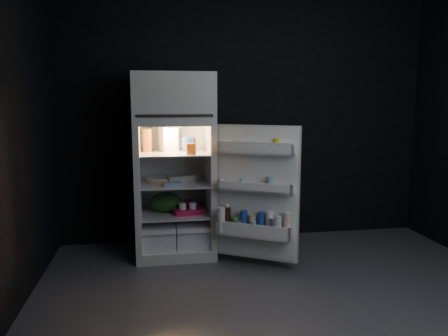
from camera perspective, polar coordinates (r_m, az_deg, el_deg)
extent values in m
cube|color=#4E4E53|center=(3.49, 8.92, -17.24)|extent=(4.00, 3.40, 0.00)
cube|color=black|center=(4.78, 2.90, 6.75)|extent=(4.00, 0.00, 2.70)
cube|color=silver|center=(4.52, -6.36, -10.25)|extent=(0.76, 0.70, 0.10)
cube|color=silver|center=(4.35, -11.19, -2.26)|extent=(0.05, 0.70, 1.20)
cube|color=silver|center=(4.38, -1.87, -2.01)|extent=(0.05, 0.70, 1.20)
cube|color=white|center=(4.67, -6.71, -1.38)|extent=(0.66, 0.05, 1.20)
cube|color=silver|center=(4.27, -6.66, 6.17)|extent=(0.76, 0.70, 0.06)
cube|color=silver|center=(4.27, -6.72, 9.39)|extent=(0.76, 0.70, 0.42)
cube|color=black|center=(3.92, -6.42, 6.80)|extent=(0.68, 0.01, 0.02)
cube|color=white|center=(4.32, -10.81, -2.32)|extent=(0.01, 0.65, 1.20)
cube|color=white|center=(4.35, -2.20, -2.08)|extent=(0.01, 0.65, 1.20)
cube|color=white|center=(4.25, -6.63, 5.70)|extent=(0.66, 0.65, 0.01)
cube|color=white|center=(4.48, -6.35, -9.70)|extent=(0.66, 0.65, 0.01)
cube|color=white|center=(4.28, -6.57, 2.00)|extent=(0.65, 0.63, 0.01)
cube|color=white|center=(4.32, -6.50, -1.95)|extent=(0.65, 0.63, 0.01)
cube|color=white|center=(4.39, -6.43, -5.79)|extent=(0.65, 0.63, 0.01)
cube|color=white|center=(4.46, -8.53, -8.27)|extent=(0.32, 0.59, 0.22)
cube|color=white|center=(4.47, -4.26, -8.14)|extent=(0.32, 0.59, 0.22)
cube|color=white|center=(4.12, -8.49, -8.41)|extent=(0.32, 0.02, 0.03)
cube|color=white|center=(4.14, -3.87, -8.26)|extent=(0.32, 0.02, 0.03)
cube|color=#FFE5B2|center=(4.20, -6.60, 5.37)|extent=(0.14, 0.14, 0.02)
cube|color=silver|center=(3.95, 4.41, -3.26)|extent=(0.68, 0.42, 1.22)
cube|color=white|center=(3.92, 4.30, -3.34)|extent=(0.63, 0.37, 1.18)
cube|color=white|center=(3.82, 4.19, 1.96)|extent=(0.63, 0.42, 0.02)
cube|color=white|center=(3.78, 4.04, 2.47)|extent=(0.60, 0.36, 0.10)
cube|color=white|center=(3.74, 9.05, 2.30)|extent=(0.06, 0.09, 0.10)
cube|color=white|center=(3.92, -0.44, 2.73)|extent=(0.06, 0.09, 0.10)
cube|color=white|center=(3.87, 4.11, -2.97)|extent=(0.64, 0.43, 0.02)
cube|color=white|center=(3.83, 3.94, -2.59)|extent=(0.60, 0.36, 0.09)
cube|color=white|center=(3.79, 8.91, -2.81)|extent=(0.07, 0.10, 0.09)
cube|color=white|center=(3.97, -0.46, -2.15)|extent=(0.07, 0.10, 0.09)
cube|color=white|center=(3.96, 3.96, -8.78)|extent=(0.66, 0.46, 0.02)
cube|color=white|center=(3.89, 3.71, -8.27)|extent=(0.60, 0.36, 0.13)
cube|color=white|center=(3.86, 8.71, -8.46)|extent=(0.09, 0.13, 0.13)
cube|color=white|center=(4.04, -0.56, -7.56)|extent=(0.09, 0.13, 0.13)
cube|color=white|center=(3.81, 4.20, 3.33)|extent=(0.62, 0.41, 0.02)
cylinder|color=yellow|center=(3.77, 6.83, 2.91)|extent=(0.08, 0.08, 0.12)
cylinder|color=silver|center=(3.80, 4.77, 2.75)|extent=(0.08, 0.08, 0.09)
cylinder|color=yellow|center=(3.87, 1.64, 2.92)|extent=(0.08, 0.08, 0.09)
cylinder|color=#7FA5C4|center=(3.82, 5.99, -2.05)|extent=(0.07, 0.07, 0.12)
cylinder|color=#7FA5C4|center=(3.90, 2.42, -2.06)|extent=(0.08, 0.08, 0.09)
cylinder|color=#FAE4CC|center=(3.85, 8.29, -7.42)|extent=(0.10, 0.10, 0.23)
cylinder|color=silver|center=(3.87, 7.12, -7.61)|extent=(0.08, 0.08, 0.19)
cylinder|color=white|center=(3.89, 5.97, -7.27)|extent=(0.09, 0.09, 0.22)
cylinder|color=#1C419A|center=(3.91, 4.82, -7.26)|extent=(0.09, 0.09, 0.21)
cylinder|color=tan|center=(3.93, 3.69, -7.36)|extent=(0.09, 0.09, 0.18)
cylinder|color=#1C419A|center=(3.95, 2.58, -7.07)|extent=(0.09, 0.09, 0.21)
cylinder|color=#338C33|center=(3.99, 1.47, -7.40)|extent=(0.09, 0.09, 0.14)
cylinder|color=black|center=(4.00, 0.38, -6.75)|extent=(0.10, 0.10, 0.22)
cylinder|color=#B4B4B8|center=(3.85, 6.39, -7.81)|extent=(0.08, 0.08, 0.18)
cylinder|color=#7FA5C4|center=(3.90, 3.80, -7.88)|extent=(0.08, 0.08, 0.13)
cylinder|color=#B4B4B8|center=(3.94, 1.83, -7.75)|extent=(0.08, 0.08, 0.12)
cylinder|color=white|center=(3.98, -0.36, -6.80)|extent=(0.10, 0.10, 0.23)
cylinder|color=white|center=(3.97, 0.39, -4.92)|extent=(0.05, 0.05, 0.02)
cube|color=white|center=(4.35, -7.30, 3.78)|extent=(0.19, 0.19, 0.24)
cylinder|color=#1C419A|center=(4.31, -4.71, 3.10)|extent=(0.15, 0.15, 0.14)
cylinder|color=black|center=(4.34, -4.44, 3.08)|extent=(0.14, 0.14, 0.13)
cylinder|color=#B0591C|center=(4.31, -10.00, 3.54)|extent=(0.09, 0.09, 0.22)
cube|color=#C55317|center=(4.08, -4.34, 2.50)|extent=(0.09, 0.07, 0.10)
cube|color=gray|center=(4.28, -5.67, -1.48)|extent=(0.30, 0.19, 0.07)
cylinder|color=tan|center=(4.36, -8.16, -1.54)|extent=(0.40, 0.40, 0.04)
cube|color=#7FA5C4|center=(4.11, -6.60, -2.15)|extent=(0.17, 0.09, 0.04)
cube|color=#FAE4CC|center=(4.46, -3.79, -1.17)|extent=(0.12, 0.10, 0.05)
ellipsoid|color=#193815|center=(4.39, -7.59, -4.42)|extent=(0.39, 0.35, 0.20)
cube|color=#BD1042|center=(4.29, -4.64, -5.67)|extent=(0.31, 0.20, 0.05)
cylinder|color=#BD1042|center=(4.52, -4.81, -4.66)|extent=(0.09, 0.09, 0.09)
cylinder|color=#B4B4B8|center=(4.58, -3.52, -4.48)|extent=(0.10, 0.10, 0.09)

